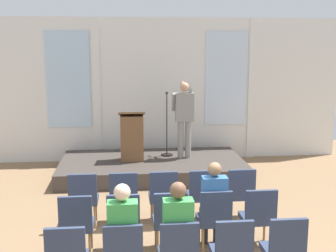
% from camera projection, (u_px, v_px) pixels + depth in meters
% --- Properties ---
extents(rear_partition, '(10.16, 0.14, 3.68)m').
position_uv_depth(rear_partition, '(149.00, 89.00, 11.32)').
color(rear_partition, silver).
rests_on(rear_partition, ground).
extents(stage_platform, '(4.24, 2.28, 0.35)m').
position_uv_depth(stage_platform, '(152.00, 167.00, 10.22)').
color(stage_platform, '#3F3833').
rests_on(stage_platform, ground).
extents(speaker, '(0.52, 0.69, 1.79)m').
position_uv_depth(speaker, '(184.00, 114.00, 10.20)').
color(speaker, gray).
rests_on(speaker, stage_platform).
extents(mic_stand, '(0.28, 0.28, 1.56)m').
position_uv_depth(mic_stand, '(167.00, 142.00, 10.52)').
color(mic_stand, black).
rests_on(mic_stand, stage_platform).
extents(lectern, '(0.60, 0.48, 1.16)m').
position_uv_depth(lectern, '(132.00, 137.00, 10.06)').
color(lectern, brown).
rests_on(lectern, stage_platform).
extents(chair_r0_c0, '(0.46, 0.44, 0.94)m').
position_uv_depth(chair_r0_c0, '(83.00, 196.00, 7.18)').
color(chair_r0_c0, olive).
rests_on(chair_r0_c0, ground).
extents(chair_r0_c1, '(0.46, 0.44, 0.94)m').
position_uv_depth(chair_r0_c1, '(124.00, 195.00, 7.24)').
color(chair_r0_c1, olive).
rests_on(chair_r0_c1, ground).
extents(chair_r0_c2, '(0.46, 0.44, 0.94)m').
position_uv_depth(chair_r0_c2, '(163.00, 193.00, 7.31)').
color(chair_r0_c2, olive).
rests_on(chair_r0_c2, ground).
extents(chair_r0_c3, '(0.46, 0.44, 0.94)m').
position_uv_depth(chair_r0_c3, '(202.00, 192.00, 7.37)').
color(chair_r0_c3, olive).
rests_on(chair_r0_c3, ground).
extents(chair_r0_c4, '(0.46, 0.44, 0.94)m').
position_uv_depth(chair_r0_c4, '(240.00, 191.00, 7.43)').
color(chair_r0_c4, olive).
rests_on(chair_r0_c4, ground).
extents(chair_r1_c0, '(0.46, 0.44, 0.94)m').
position_uv_depth(chair_r1_c0, '(77.00, 221.00, 6.15)').
color(chair_r1_c0, olive).
rests_on(chair_r1_c0, ground).
extents(chair_r1_c1, '(0.46, 0.44, 0.94)m').
position_uv_depth(chair_r1_c1, '(123.00, 219.00, 6.21)').
color(chair_r1_c1, olive).
rests_on(chair_r1_c1, ground).
extents(chair_r1_c2, '(0.46, 0.44, 0.94)m').
position_uv_depth(chair_r1_c2, '(169.00, 218.00, 6.28)').
color(chair_r1_c2, olive).
rests_on(chair_r1_c2, ground).
extents(chair_r1_c3, '(0.46, 0.44, 0.94)m').
position_uv_depth(chair_r1_c3, '(214.00, 216.00, 6.34)').
color(chair_r1_c3, olive).
rests_on(chair_r1_c3, ground).
extents(audience_r1_c3, '(0.36, 0.39, 1.33)m').
position_uv_depth(audience_r1_c3, '(214.00, 201.00, 6.38)').
color(audience_r1_c3, '#2D2D33').
rests_on(audience_r1_c3, ground).
extents(chair_r1_c4, '(0.46, 0.44, 0.94)m').
position_uv_depth(chair_r1_c4, '(259.00, 214.00, 6.40)').
color(chair_r1_c4, olive).
rests_on(chair_r1_c4, ground).
extents(audience_r2_c1, '(0.36, 0.39, 1.39)m').
position_uv_depth(audience_r2_c1, '(123.00, 233.00, 5.22)').
color(audience_r2_c1, '#2D2D33').
rests_on(audience_r2_c1, ground).
extents(chair_r2_c2, '(0.46, 0.44, 0.94)m').
position_uv_depth(chair_r2_c2, '(178.00, 251.00, 5.25)').
color(chair_r2_c2, olive).
rests_on(chair_r2_c2, ground).
extents(audience_r2_c2, '(0.36, 0.39, 1.39)m').
position_uv_depth(audience_r2_c2, '(178.00, 231.00, 5.28)').
color(audience_r2_c2, '#2D2D33').
rests_on(audience_r2_c2, ground).
extents(chair_r2_c3, '(0.46, 0.44, 0.94)m').
position_uv_depth(chair_r2_c3, '(232.00, 249.00, 5.31)').
color(chair_r2_c3, olive).
rests_on(chair_r2_c3, ground).
extents(chair_r2_c4, '(0.46, 0.44, 0.94)m').
position_uv_depth(chair_r2_c4, '(284.00, 247.00, 5.37)').
color(chair_r2_c4, olive).
rests_on(chair_r2_c4, ground).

